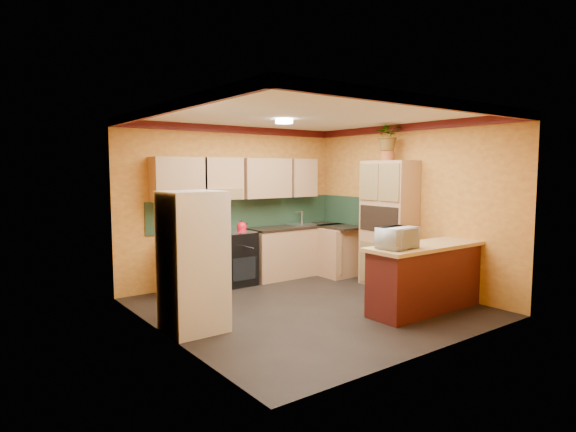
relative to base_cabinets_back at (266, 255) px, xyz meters
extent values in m
plane|color=black|center=(-0.47, -1.80, -0.44)|extent=(4.20, 4.20, 0.00)
cube|color=white|center=(-0.47, -1.80, 2.26)|extent=(4.20, 4.20, 0.04)
cube|color=gold|center=(-0.47, 0.30, 0.91)|extent=(4.20, 0.04, 2.70)
cube|color=gold|center=(-0.47, -3.90, 0.91)|extent=(4.20, 0.04, 2.70)
cube|color=gold|center=(-2.57, -1.80, 0.91)|extent=(0.04, 4.20, 2.70)
cube|color=gold|center=(1.63, -1.80, 0.91)|extent=(0.04, 4.20, 2.70)
cube|color=#203B2B|center=(-0.22, 0.29, 0.75)|extent=(3.70, 0.02, 0.53)
cube|color=#203B2B|center=(1.62, -0.40, 0.75)|extent=(0.02, 1.40, 0.53)
cube|color=tan|center=(-0.37, 0.13, 1.36)|extent=(3.10, 0.34, 0.70)
cylinder|color=white|center=(-0.47, -1.20, 2.22)|extent=(0.26, 0.26, 0.06)
cube|color=tan|center=(0.00, 0.00, 0.00)|extent=(3.65, 0.60, 0.88)
cube|color=black|center=(0.00, 0.00, 0.46)|extent=(3.65, 0.62, 0.04)
cube|color=black|center=(-0.62, 0.00, 0.02)|extent=(0.58, 0.58, 0.91)
cube|color=silver|center=(0.78, 0.00, 0.50)|extent=(0.48, 0.40, 0.03)
cube|color=tan|center=(1.33, -0.52, 0.00)|extent=(0.60, 0.80, 0.88)
cube|color=black|center=(1.33, -0.52, 0.46)|extent=(0.62, 0.80, 0.04)
cube|color=white|center=(-2.22, -1.73, 0.41)|extent=(0.68, 0.66, 1.70)
cube|color=tan|center=(1.38, -1.61, 0.61)|extent=(0.48, 0.90, 2.10)
cylinder|color=#984924|center=(1.38, -1.56, 1.74)|extent=(0.22, 0.22, 0.16)
imported|color=tan|center=(1.38, -1.56, 2.08)|extent=(0.49, 0.43, 0.52)
cube|color=#551B13|center=(0.72, -2.88, 0.00)|extent=(1.80, 0.55, 0.88)
cube|color=tan|center=(0.72, -2.88, 0.47)|extent=(1.90, 0.65, 0.05)
imported|color=white|center=(0.12, -2.88, 0.63)|extent=(0.54, 0.39, 0.28)
camera|label=1|loc=(-4.70, -7.00, 1.51)|focal=30.00mm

